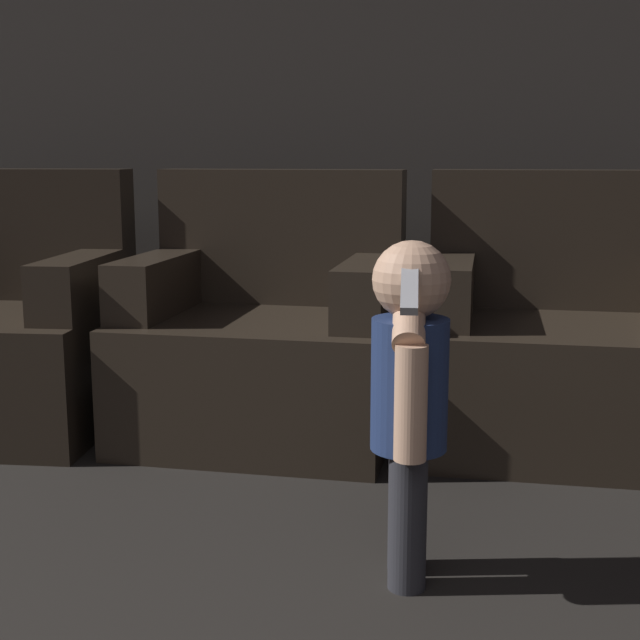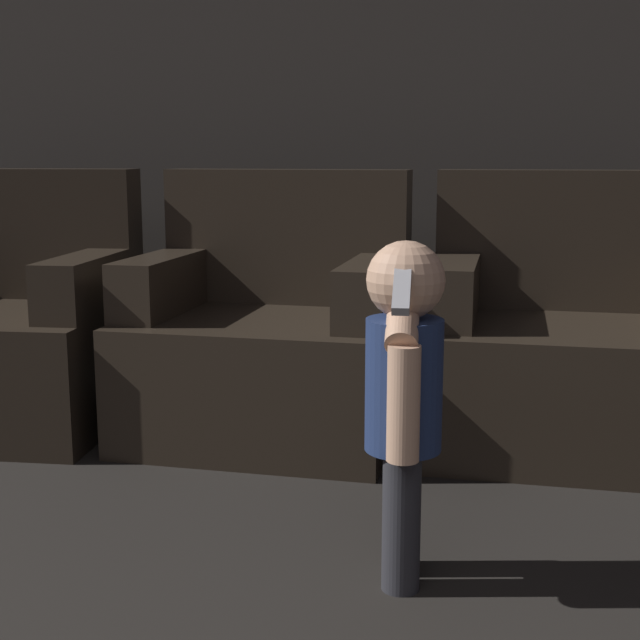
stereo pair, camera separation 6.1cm
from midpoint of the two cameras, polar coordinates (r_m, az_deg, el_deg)
wall_back at (r=3.98m, az=1.53°, el=15.22°), size 8.40×0.05×2.60m
armchair_middle at (r=3.14m, az=-2.66°, el=-1.42°), size 0.98×0.85×0.92m
armchair_right at (r=3.13m, az=15.86°, el=-1.86°), size 0.97×0.84×0.92m
person_toddler at (r=2.01m, az=6.25°, el=-4.19°), size 0.17×0.32×0.79m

